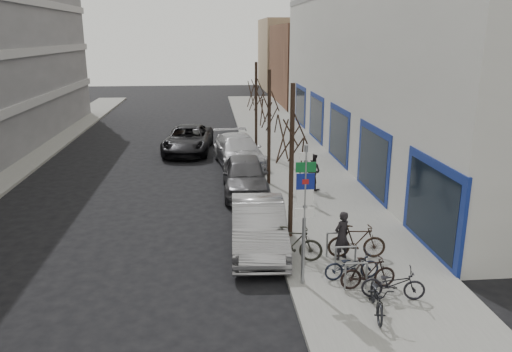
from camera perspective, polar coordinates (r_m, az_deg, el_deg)
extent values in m
plane|color=black|center=(14.54, -4.29, -13.04)|extent=(120.00, 120.00, 0.00)
cube|color=slate|center=(24.22, 5.92, -0.88)|extent=(5.00, 70.00, 0.15)
cube|color=#B7B7B2|center=(33.51, 25.93, 10.86)|extent=(20.00, 32.00, 10.00)
cube|color=brown|center=(54.43, 8.87, 12.51)|extent=(12.00, 14.00, 8.00)
cube|color=#937A5B|center=(69.14, 6.24, 13.69)|extent=(13.00, 12.00, 9.00)
cylinder|color=gray|center=(13.88, 5.52, -4.96)|extent=(0.10, 0.10, 4.20)
cube|color=white|center=(13.32, 5.75, 2.25)|extent=(0.35, 0.03, 0.22)
cube|color=#0C5926|center=(13.40, 5.72, 1.01)|extent=(0.55, 0.03, 0.28)
cube|color=navy|center=(13.50, 5.67, -0.63)|extent=(0.50, 0.03, 0.45)
cube|color=maroon|center=(13.49, 5.68, -0.65)|extent=(0.18, 0.02, 0.14)
cube|color=white|center=(13.64, 5.62, -2.45)|extent=(0.45, 0.03, 0.45)
cube|color=white|center=(13.78, 5.57, -4.22)|extent=(0.55, 0.03, 0.28)
cylinder|color=gray|center=(14.30, 10.15, -11.28)|extent=(0.06, 0.06, 0.80)
cylinder|color=gray|center=(14.47, 12.49, -11.09)|extent=(0.06, 0.06, 0.80)
cylinder|color=gray|center=(14.21, 11.42, -9.75)|extent=(0.60, 0.06, 0.06)
cylinder|color=gray|center=(15.26, 9.07, -9.43)|extent=(0.06, 0.06, 0.80)
cylinder|color=gray|center=(15.41, 11.26, -9.28)|extent=(0.06, 0.06, 0.80)
cylinder|color=gray|center=(15.16, 10.24, -7.99)|extent=(0.60, 0.06, 0.06)
cylinder|color=gray|center=(16.23, 8.12, -7.79)|extent=(0.06, 0.06, 0.80)
cylinder|color=gray|center=(16.37, 10.18, -7.67)|extent=(0.06, 0.06, 0.80)
cylinder|color=gray|center=(16.14, 9.21, -6.43)|extent=(0.60, 0.06, 0.06)
cylinder|color=black|center=(17.00, 4.07, 1.29)|extent=(0.16, 0.16, 5.50)
cylinder|color=black|center=(23.29, 1.50, 5.31)|extent=(0.16, 0.16, 5.50)
cylinder|color=black|center=(29.67, 0.01, 7.60)|extent=(0.16, 0.16, 5.50)
cylinder|color=gray|center=(17.11, 2.71, -5.82)|extent=(0.05, 0.05, 1.10)
cube|color=#3F3F44|center=(16.88, 2.74, -3.84)|extent=(0.10, 0.08, 0.18)
cylinder|color=gray|center=(22.27, 0.77, -0.61)|extent=(0.05, 0.05, 1.10)
cube|color=#3F3F44|center=(22.10, 0.77, 0.95)|extent=(0.10, 0.08, 0.18)
cylinder|color=gray|center=(27.56, -0.44, 2.62)|extent=(0.05, 0.05, 1.10)
cube|color=#3F3F44|center=(27.43, -0.44, 3.90)|extent=(0.10, 0.08, 0.18)
imported|color=black|center=(13.31, 13.71, -13.06)|extent=(0.80, 1.79, 1.06)
imported|color=black|center=(14.47, 12.70, -10.69)|extent=(1.64, 0.57, 0.98)
imported|color=black|center=(14.89, 10.91, -9.76)|extent=(1.66, 0.59, 1.00)
imported|color=black|center=(15.77, 4.18, -7.67)|extent=(2.00, 0.98, 1.16)
imported|color=black|center=(14.11, 15.44, -11.50)|extent=(1.76, 0.84, 1.03)
imported|color=black|center=(16.25, 11.45, -7.30)|extent=(1.90, 0.74, 1.13)
imported|color=#939397|center=(16.81, 0.26, -5.72)|extent=(1.99, 5.12, 1.66)
imported|color=#48474B|center=(22.72, -1.27, 0.11)|extent=(2.06, 5.00, 1.70)
imported|color=#B4B4B9|center=(27.58, -2.01, 2.90)|extent=(3.08, 6.00, 1.67)
imported|color=black|center=(31.01, -7.76, 4.17)|extent=(3.23, 6.05, 1.62)
imported|color=black|center=(15.97, 9.78, -6.72)|extent=(0.69, 0.62, 1.59)
imported|color=black|center=(22.90, 6.47, 0.53)|extent=(0.74, 0.74, 1.70)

